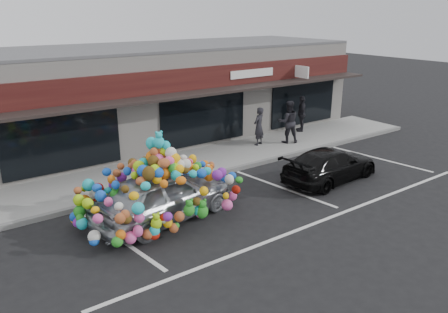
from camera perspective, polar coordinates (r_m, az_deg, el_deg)
ground at (r=13.46m, az=-0.62°, el=-7.07°), size 90.00×90.00×0.00m
shop_building at (r=20.01m, az=-14.71°, el=7.42°), size 24.00×7.20×4.31m
sidewalk at (r=16.62m, az=-8.53°, el=-1.89°), size 26.00×3.00×0.15m
kerb at (r=15.38m, az=-5.96°, el=-3.49°), size 26.00×0.18×0.16m
parking_stripe_left at (r=12.30m, az=-13.71°, el=-10.27°), size 0.73×4.37×0.01m
parking_stripe_mid at (r=15.23m, az=7.65°, el=-4.08°), size 0.73×4.37×0.01m
parking_stripe_right at (r=19.13m, az=19.61°, el=-0.26°), size 0.73×4.37×0.01m
lane_line at (r=13.13m, az=12.53°, el=-8.23°), size 14.00×0.12×0.01m
toy_car at (r=12.70m, az=-8.01°, el=-4.34°), size 3.16×4.94×2.72m
black_sedan at (r=16.04m, az=13.72°, el=-1.04°), size 1.97×4.18×1.18m
pedestrian_a at (r=19.24m, az=4.56°, el=3.96°), size 0.72×0.60×1.68m
pedestrian_b at (r=19.72m, az=8.39°, el=4.51°), size 1.15×1.06×1.91m
pedestrian_c at (r=21.78m, az=10.08°, el=5.54°), size 1.08×0.95×1.75m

